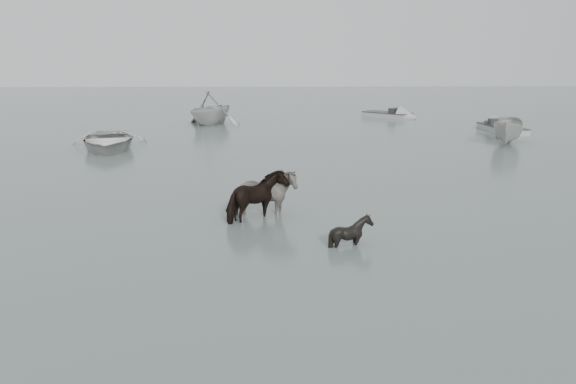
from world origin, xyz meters
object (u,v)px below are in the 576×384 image
object	(u,v)px
pony_dark	(258,193)
rowboat_lead	(107,138)
pony_black	(351,224)
pony_pinto	(263,188)

from	to	relation	value
pony_dark	rowboat_lead	distance (m)	15.24
pony_black	pony_pinto	bearing A→B (deg)	62.01
pony_dark	rowboat_lead	world-z (taller)	pony_dark
pony_pinto	rowboat_lead	distance (m)	14.92
pony_black	rowboat_lead	distance (m)	18.53
pony_pinto	pony_dark	bearing A→B (deg)	159.56
pony_pinto	pony_black	distance (m)	3.64
pony_dark	pony_black	bearing A→B (deg)	-110.73
pony_dark	pony_black	world-z (taller)	pony_dark
pony_pinto	pony_dark	xyz separation A→B (m)	(-0.14, -0.48, -0.02)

